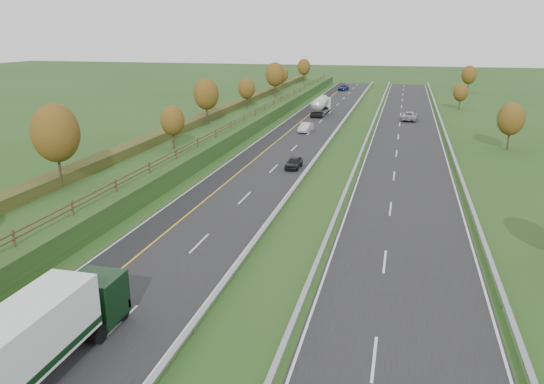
# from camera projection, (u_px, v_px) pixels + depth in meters

# --- Properties ---
(ground) EXTENTS (400.00, 400.00, 0.00)m
(ground) POSITION_uv_depth(u_px,v_px,m) (339.00, 157.00, 68.90)
(ground) COLOR #234619
(ground) RESTS_ON ground
(near_carriageway) EXTENTS (10.50, 200.00, 0.04)m
(near_carriageway) POSITION_uv_depth(u_px,v_px,m) (287.00, 146.00, 75.39)
(near_carriageway) COLOR black
(near_carriageway) RESTS_ON ground
(far_carriageway) EXTENTS (10.50, 200.00, 0.04)m
(far_carriageway) POSITION_uv_depth(u_px,v_px,m) (406.00, 152.00, 71.57)
(far_carriageway) COLOR black
(far_carriageway) RESTS_ON ground
(hard_shoulder) EXTENTS (3.00, 200.00, 0.04)m
(hard_shoulder) POSITION_uv_depth(u_px,v_px,m) (262.00, 145.00, 76.26)
(hard_shoulder) COLOR black
(hard_shoulder) RESTS_ON ground
(lane_markings) EXTENTS (26.75, 200.00, 0.01)m
(lane_markings) POSITION_uv_depth(u_px,v_px,m) (332.00, 148.00, 73.79)
(lane_markings) COLOR silver
(lane_markings) RESTS_ON near_carriageway
(embankment_left) EXTENTS (12.00, 200.00, 2.00)m
(embankment_left) POSITION_uv_depth(u_px,v_px,m) (201.00, 135.00, 78.12)
(embankment_left) COLOR #234619
(embankment_left) RESTS_ON ground
(hedge_left) EXTENTS (2.20, 180.00, 1.10)m
(hedge_left) POSITION_uv_depth(u_px,v_px,m) (188.00, 124.00, 78.13)
(hedge_left) COLOR #333D19
(hedge_left) RESTS_ON embankment_left
(fence_left) EXTENTS (0.12, 189.06, 1.20)m
(fence_left) POSITION_uv_depth(u_px,v_px,m) (229.00, 125.00, 76.19)
(fence_left) COLOR #422B19
(fence_left) RESTS_ON embankment_left
(median_barrier_near) EXTENTS (0.32, 200.00, 0.71)m
(median_barrier_near) POSITION_uv_depth(u_px,v_px,m) (327.00, 144.00, 73.90)
(median_barrier_near) COLOR #999CA1
(median_barrier_near) RESTS_ON ground
(median_barrier_far) EXTENTS (0.32, 200.00, 0.71)m
(median_barrier_far) POSITION_uv_depth(u_px,v_px,m) (364.00, 146.00, 72.72)
(median_barrier_far) COLOR #999CA1
(median_barrier_far) RESTS_ON ground
(outer_barrier_far) EXTENTS (0.32, 200.00, 0.71)m
(outer_barrier_far) POSITION_uv_depth(u_px,v_px,m) (451.00, 150.00, 70.06)
(outer_barrier_far) COLOR #999CA1
(outer_barrier_far) RESTS_ON ground
(trees_left) EXTENTS (6.64, 164.30, 7.66)m
(trees_left) POSITION_uv_depth(u_px,v_px,m) (193.00, 102.00, 73.35)
(trees_left) COLOR #2D2116
(trees_left) RESTS_ON embankment_left
(trees_far) EXTENTS (8.45, 118.60, 7.12)m
(trees_far) POSITION_uv_depth(u_px,v_px,m) (486.00, 98.00, 94.40)
(trees_far) COLOR #2D2116
(trees_far) RESTS_ON ground
(box_lorry) EXTENTS (2.58, 16.28, 4.06)m
(box_lorry) POSITION_uv_depth(u_px,v_px,m) (3.00, 364.00, 22.09)
(box_lorry) COLOR black
(box_lorry) RESTS_ON near_carriageway
(road_tanker) EXTENTS (2.40, 11.22, 3.46)m
(road_tanker) POSITION_uv_depth(u_px,v_px,m) (321.00, 105.00, 104.10)
(road_tanker) COLOR silver
(road_tanker) RESTS_ON near_carriageway
(car_dark_near) EXTENTS (1.70, 4.02, 1.36)m
(car_dark_near) POSITION_uv_depth(u_px,v_px,m) (294.00, 163.00, 62.98)
(car_dark_near) COLOR black
(car_dark_near) RESTS_ON near_carriageway
(car_silver_mid) EXTENTS (1.99, 4.60, 1.47)m
(car_silver_mid) POSITION_uv_depth(u_px,v_px,m) (306.00, 127.00, 85.96)
(car_silver_mid) COLOR silver
(car_silver_mid) RESTS_ON near_carriageway
(car_small_far) EXTENTS (2.90, 5.70, 1.58)m
(car_small_far) POSITION_uv_depth(u_px,v_px,m) (344.00, 88.00, 147.01)
(car_small_far) COLOR #162345
(car_small_far) RESTS_ON near_carriageway
(car_oncoming) EXTENTS (3.09, 6.00, 1.62)m
(car_oncoming) POSITION_uv_depth(u_px,v_px,m) (410.00, 116.00, 97.18)
(car_oncoming) COLOR #A1A1A6
(car_oncoming) RESTS_ON far_carriageway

